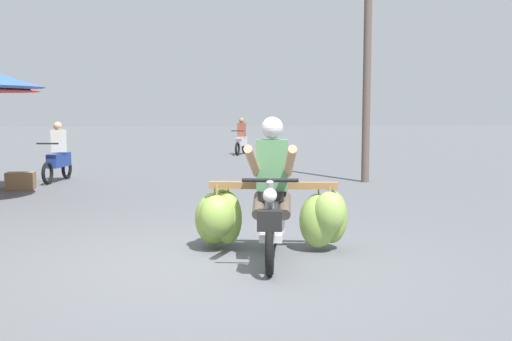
% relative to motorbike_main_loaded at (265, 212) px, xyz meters
% --- Properties ---
extents(ground_plane, '(120.00, 120.00, 0.00)m').
position_rel_motorbike_main_loaded_xyz_m(ground_plane, '(-0.59, -0.43, -0.48)').
color(ground_plane, '#56595E').
extents(motorbike_main_loaded, '(1.85, 1.96, 1.58)m').
position_rel_motorbike_main_loaded_xyz_m(motorbike_main_loaded, '(0.00, 0.00, 0.00)').
color(motorbike_main_loaded, black).
rests_on(motorbike_main_loaded, ground).
extents(motorbike_distant_ahead_left, '(0.62, 1.59, 1.40)m').
position_rel_motorbike_main_loaded_xyz_m(motorbike_distant_ahead_left, '(-3.45, 7.75, 0.09)').
color(motorbike_distant_ahead_left, black).
rests_on(motorbike_distant_ahead_left, ground).
extents(motorbike_distant_ahead_right, '(0.77, 1.53, 1.40)m').
position_rel_motorbike_main_loaded_xyz_m(motorbike_distant_ahead_right, '(2.07, 15.63, 0.09)').
color(motorbike_distant_ahead_right, black).
rests_on(motorbike_distant_ahead_right, ground).
extents(produce_crate, '(0.56, 0.40, 0.36)m').
position_rel_motorbike_main_loaded_xyz_m(produce_crate, '(-4.03, 6.40, -0.30)').
color(produce_crate, olive).
rests_on(produce_crate, ground).
extents(utility_pole, '(0.18, 0.18, 6.98)m').
position_rel_motorbike_main_loaded_xyz_m(utility_pole, '(3.60, 6.39, 3.01)').
color(utility_pole, brown).
rests_on(utility_pole, ground).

